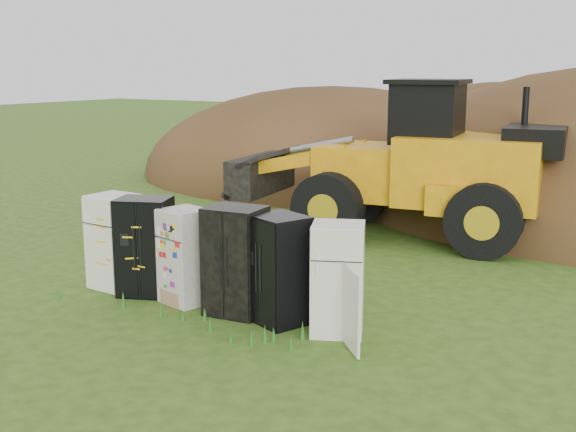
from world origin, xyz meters
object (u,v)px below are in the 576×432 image
(fridge_black_right, at_px, (279,269))
(fridge_open_door, at_px, (338,279))
(fridge_leftmost, at_px, (115,241))
(fridge_black_side, at_px, (145,247))
(fridge_dark_mid, at_px, (236,261))
(fridge_sticker, at_px, (186,256))
(wheel_loader, at_px, (387,159))

(fridge_black_right, relative_size, fridge_open_door, 1.01)
(fridge_leftmost, bearing_deg, fridge_black_right, 2.54)
(fridge_black_side, xyz_separation_m, fridge_open_door, (3.87, 0.03, -0.02))
(fridge_leftmost, relative_size, fridge_dark_mid, 0.97)
(fridge_leftmost, relative_size, fridge_black_right, 1.00)
(fridge_black_right, bearing_deg, fridge_leftmost, -158.23)
(fridge_leftmost, distance_m, fridge_black_side, 0.77)
(fridge_sticker, xyz_separation_m, fridge_dark_mid, (1.07, -0.02, 0.07))
(fridge_black_side, bearing_deg, fridge_black_right, -22.25)
(fridge_dark_mid, relative_size, wheel_loader, 0.23)
(fridge_black_side, relative_size, fridge_open_door, 1.02)
(fridge_black_side, relative_size, fridge_black_right, 1.01)
(fridge_leftmost, relative_size, fridge_black_side, 0.99)
(fridge_leftmost, height_order, wheel_loader, wheel_loader)
(fridge_leftmost, height_order, fridge_sticker, fridge_leftmost)
(fridge_open_door, bearing_deg, wheel_loader, 83.91)
(fridge_black_side, xyz_separation_m, fridge_sticker, (0.93, -0.01, -0.05))
(fridge_black_right, bearing_deg, fridge_dark_mid, -156.82)
(fridge_black_side, xyz_separation_m, fridge_black_right, (2.84, -0.01, -0.01))
(fridge_dark_mid, bearing_deg, wheel_loader, 85.78)
(wheel_loader, bearing_deg, fridge_open_door, -80.13)
(fridge_black_side, distance_m, fridge_dark_mid, 2.01)
(fridge_leftmost, distance_m, wheel_loader, 7.13)
(fridge_black_right, bearing_deg, fridge_black_side, -157.97)
(fridge_black_right, distance_m, wheel_loader, 6.74)
(fridge_black_right, bearing_deg, fridge_open_door, 24.69)
(fridge_black_side, height_order, fridge_sticker, fridge_black_side)
(fridge_sticker, bearing_deg, wheel_loader, 96.05)
(fridge_leftmost, relative_size, fridge_sticker, 1.05)
(fridge_sticker, bearing_deg, fridge_leftmost, -166.97)
(fridge_black_side, height_order, fridge_black_right, fridge_black_side)
(fridge_open_door, height_order, wheel_loader, wheel_loader)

